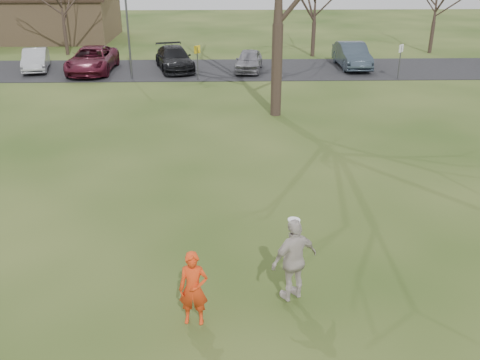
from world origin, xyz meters
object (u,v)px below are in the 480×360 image
lamp_post (126,11)px  car_4 (249,61)px  car_5 (352,55)px  catching_play (294,260)px  car_1 (36,60)px  car_2 (92,60)px  player_defender (193,289)px  car_3 (174,58)px

lamp_post → car_4: bearing=15.5°
car_5 → catching_play: bearing=-106.9°
car_1 → car_2: car_2 is taller
car_2 → player_defender: bearing=-72.8°
player_defender → car_4: player_defender is taller
car_2 → car_3: (5.12, 0.56, -0.06)m
lamp_post → player_defender: bearing=-77.7°
car_4 → car_2: bearing=-171.8°
car_2 → catching_play: catching_play is taller
car_2 → catching_play: size_ratio=2.84×
player_defender → car_5: size_ratio=0.35×
car_1 → catching_play: 28.11m
catching_play → car_2: bearing=112.3°
car_3 → catching_play: catching_play is taller
car_2 → car_4: (9.89, 0.05, -0.11)m
catching_play → lamp_post: size_ratio=0.31×
car_3 → car_5: bearing=-12.7°
car_5 → lamp_post: size_ratio=0.77×
car_3 → car_5: (11.55, 0.35, 0.08)m
car_4 → car_5: bearing=15.1°
car_4 → catching_play: size_ratio=1.97×
car_4 → lamp_post: size_ratio=0.61×
car_2 → lamp_post: size_ratio=0.89×
catching_play → lamp_post: 23.29m
car_2 → car_4: car_2 is taller
car_4 → car_5: (6.77, 0.85, 0.13)m
player_defender → catching_play: catching_play is taller
catching_play → car_1: bearing=118.9°
player_defender → car_3: bearing=100.5°
car_1 → lamp_post: lamp_post is taller
car_1 → lamp_post: bearing=-34.4°
car_1 → lamp_post: (6.51, -2.59, 3.26)m
player_defender → car_4: size_ratio=0.44×
car_2 → car_5: car_5 is taller
car_5 → catching_play: (-6.84, -24.85, 0.32)m
car_3 → catching_play: (4.72, -24.50, 0.40)m
car_5 → catching_play: 25.78m
car_2 → catching_play: bearing=-67.9°
car_5 → lamp_post: bearing=-169.9°
car_3 → lamp_post: lamp_post is taller
car_3 → catching_play: 24.96m
player_defender → catching_play: 2.26m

